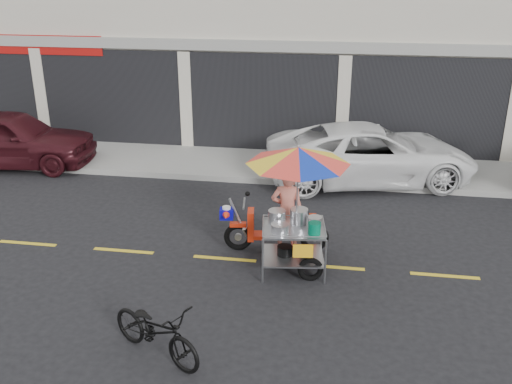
# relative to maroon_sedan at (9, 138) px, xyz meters

# --- Properties ---
(ground) EXTENTS (90.00, 90.00, 0.00)m
(ground) POSITION_rel_maroon_sedan_xyz_m (8.90, -4.34, -0.78)
(ground) COLOR black
(sidewalk) EXTENTS (45.00, 3.00, 0.15)m
(sidewalk) POSITION_rel_maroon_sedan_xyz_m (8.90, 1.16, -0.70)
(sidewalk) COLOR gray
(sidewalk) RESTS_ON ground
(centerline) EXTENTS (42.00, 0.10, 0.01)m
(centerline) POSITION_rel_maroon_sedan_xyz_m (8.90, -4.34, -0.77)
(centerline) COLOR gold
(centerline) RESTS_ON ground
(maroon_sedan) EXTENTS (4.73, 2.29, 1.56)m
(maroon_sedan) POSITION_rel_maroon_sedan_xyz_m (0.00, 0.00, 0.00)
(maroon_sedan) COLOR #3B1117
(maroon_sedan) RESTS_ON ground
(white_pickup) EXTENTS (5.63, 3.50, 1.45)m
(white_pickup) POSITION_rel_maroon_sedan_xyz_m (9.67, 0.36, -0.05)
(white_pickup) COLOR white
(white_pickup) RESTS_ON ground
(near_bicycle) EXTENTS (1.71, 1.28, 0.86)m
(near_bicycle) POSITION_rel_maroon_sedan_xyz_m (6.57, -7.30, -0.35)
(near_bicycle) COLOR black
(near_bicycle) RESTS_ON ground
(food_vendor_rig) EXTENTS (2.52, 2.02, 2.36)m
(food_vendor_rig) POSITION_rel_maroon_sedan_xyz_m (8.13, -4.24, 0.70)
(food_vendor_rig) COLOR black
(food_vendor_rig) RESTS_ON ground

